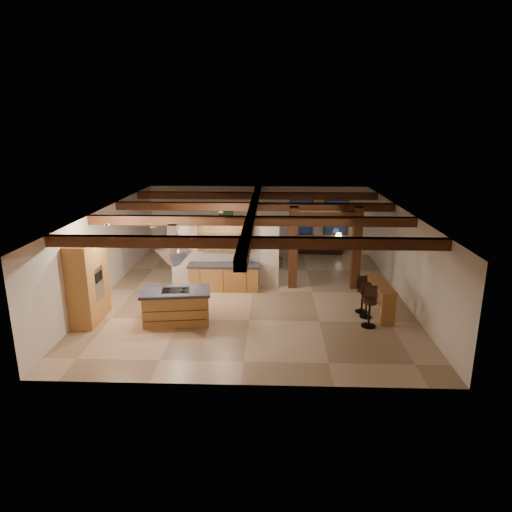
{
  "coord_description": "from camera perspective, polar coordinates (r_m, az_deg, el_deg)",
  "views": [
    {
      "loc": [
        0.66,
        -14.93,
        5.51
      ],
      "look_at": [
        0.1,
        0.5,
        1.14
      ],
      "focal_mm": 32.0,
      "sensor_mm": 36.0,
      "label": 1
    }
  ],
  "objects": [
    {
      "name": "recessed_cans",
      "position": [
        13.64,
        -11.52,
        4.33
      ],
      "size": [
        3.16,
        2.46,
        0.03
      ],
      "color": "silver",
      "rests_on": "room_walls"
    },
    {
      "name": "range_hood",
      "position": [
        13.14,
        -10.18,
        -0.92
      ],
      "size": [
        1.1,
        1.1,
        1.4
      ],
      "color": "silver",
      "rests_on": "room_walls"
    },
    {
      "name": "kitchen_island",
      "position": [
        13.56,
        -9.92,
        -6.13
      ],
      "size": [
        2.11,
        1.31,
        0.99
      ],
      "color": "#B08239",
      "rests_on": "ground"
    },
    {
      "name": "bar_stool_c",
      "position": [
        14.4,
        13.13,
        -4.68
      ],
      "size": [
        0.39,
        0.4,
        1.12
      ],
      "color": "black",
      "rests_on": "ground"
    },
    {
      "name": "back_counter",
      "position": [
        15.95,
        -4.0,
        -2.63
      ],
      "size": [
        2.5,
        0.66,
        0.94
      ],
      "color": "#B08239",
      "rests_on": "ground"
    },
    {
      "name": "partition_wall",
      "position": [
        16.14,
        -3.9,
        -0.09
      ],
      "size": [
        3.8,
        0.18,
        2.2
      ],
      "primitive_type": "cube",
      "color": "beige",
      "rests_on": "ground"
    },
    {
      "name": "dining_chairs",
      "position": [
        18.84,
        0.11,
        0.51
      ],
      "size": [
        2.11,
        2.11,
        1.06
      ],
      "color": "#401C10",
      "rests_on": "ground"
    },
    {
      "name": "microwave",
      "position": [
        15.73,
        -2.01,
        -0.68
      ],
      "size": [
        0.46,
        0.4,
        0.22
      ],
      "primitive_type": "imported",
      "rotation": [
        0.0,
        0.0,
        3.55
      ],
      "color": "silver",
      "rests_on": "back_counter"
    },
    {
      "name": "room_walls",
      "position": [
        15.41,
        -0.43,
        1.8
      ],
      "size": [
        12.0,
        12.0,
        12.0
      ],
      "color": "beige",
      "rests_on": "ground"
    },
    {
      "name": "side_table",
      "position": [
        21.29,
        10.22,
        1.26
      ],
      "size": [
        0.47,
        0.47,
        0.5
      ],
      "primitive_type": "cube",
      "rotation": [
        0.0,
        0.0,
        0.18
      ],
      "color": "#401C10",
      "rests_on": "ground"
    },
    {
      "name": "upper_display_cabinet",
      "position": [
        15.77,
        -4.02,
        2.35
      ],
      "size": [
        1.8,
        0.36,
        0.95
      ],
      "color": "#B08239",
      "rests_on": "partition_wall"
    },
    {
      "name": "framed_art",
      "position": [
        21.32,
        -3.78,
        5.49
      ],
      "size": [
        0.65,
        0.05,
        0.85
      ],
      "color": "#401C10",
      "rests_on": "room_walls"
    },
    {
      "name": "table_lamp",
      "position": [
        21.17,
        10.29,
        2.58
      ],
      "size": [
        0.3,
        0.3,
        0.36
      ],
      "color": "black",
      "rests_on": "side_table"
    },
    {
      "name": "dining_table",
      "position": [
        18.9,
        0.11,
        -0.17
      ],
      "size": [
        1.83,
        1.17,
        0.61
      ],
      "primitive_type": "imported",
      "rotation": [
        0.0,
        0.0,
        -0.12
      ],
      "color": "#421E10",
      "rests_on": "ground"
    },
    {
      "name": "pantry_cabinet",
      "position": [
        14.11,
        -20.23,
        -2.99
      ],
      "size": [
        0.67,
        1.6,
        2.4
      ],
      "color": "#B08239",
      "rests_on": "ground"
    },
    {
      "name": "sofa",
      "position": [
        20.96,
        7.73,
        1.31
      ],
      "size": [
        2.18,
        0.94,
        0.63
      ],
      "primitive_type": "imported",
      "rotation": [
        0.0,
        0.0,
        3.09
      ],
      "color": "black",
      "rests_on": "ground"
    },
    {
      "name": "ceiling_beams",
      "position": [
        15.2,
        -0.44,
        5.39
      ],
      "size": [
        10.0,
        12.0,
        0.28
      ],
      "color": "#401C10",
      "rests_on": "room_walls"
    },
    {
      "name": "timber_posts",
      "position": [
        15.99,
        8.64,
        2.08
      ],
      "size": [
        2.5,
        0.3,
        2.9
      ],
      "color": "#401C10",
      "rests_on": "ground"
    },
    {
      "name": "back_windows",
      "position": [
        21.36,
        7.82,
        4.84
      ],
      "size": [
        2.7,
        0.07,
        1.7
      ],
      "color": "#401C10",
      "rests_on": "room_walls"
    },
    {
      "name": "bar_counter",
      "position": [
        14.34,
        15.24,
        -4.53
      ],
      "size": [
        0.6,
        1.89,
        0.98
      ],
      "color": "#B08239",
      "rests_on": "ground"
    },
    {
      "name": "bar_stool_b",
      "position": [
        14.07,
        13.61,
        -5.41
      ],
      "size": [
        0.36,
        0.36,
        1.03
      ],
      "color": "black",
      "rests_on": "ground"
    },
    {
      "name": "ground",
      "position": [
        15.93,
        -0.42,
        -4.42
      ],
      "size": [
        12.0,
        12.0,
        0.0
      ],
      "primitive_type": "plane",
      "color": "#CDAC88",
      "rests_on": "ground"
    },
    {
      "name": "bar_stool_a",
      "position": [
        13.43,
        14.03,
        -6.12
      ],
      "size": [
        0.42,
        0.44,
        1.18
      ],
      "color": "black",
      "rests_on": "ground"
    }
  ]
}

